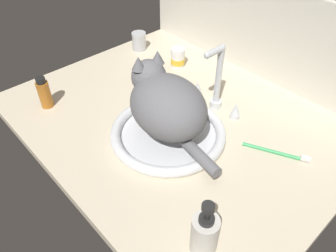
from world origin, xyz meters
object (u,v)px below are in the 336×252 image
object	(u,v)px
sink_basin	(168,133)
soap_pump_bottle	(204,234)
faucet	(216,86)
cat	(165,102)
metal_jar	(139,41)
pill_bottle	(178,58)
amber_bottle	(44,93)
toothbrush	(277,152)

from	to	relation	value
sink_basin	soap_pump_bottle	bearing A→B (deg)	-30.87
faucet	cat	xyz separation A→B (cm)	(-1.65, -20.84, 3.20)
sink_basin	cat	distance (cm)	10.54
metal_jar	faucet	bearing A→B (deg)	-8.49
metal_jar	pill_bottle	bearing A→B (deg)	5.65
metal_jar	amber_bottle	bearing A→B (deg)	-78.01
faucet	cat	bearing A→B (deg)	-94.52
faucet	amber_bottle	xyz separation A→B (cm)	(-38.73, -40.83, -3.41)
cat	amber_bottle	world-z (taller)	cat
cat	toothbrush	bearing A→B (deg)	31.68
cat	amber_bottle	xyz separation A→B (cm)	(-37.08, -19.99, -6.62)
amber_bottle	sink_basin	bearing A→B (deg)	26.98
amber_bottle	pill_bottle	xyz separation A→B (cm)	(11.26, 50.27, -1.57)
faucet	metal_jar	xyz separation A→B (cm)	(-48.95, 7.31, -4.86)
soap_pump_bottle	pill_bottle	bearing A→B (deg)	140.12
amber_bottle	toothbrush	xyz separation A→B (cm)	(65.48, 37.52, -4.56)
pill_bottle	metal_jar	world-z (taller)	pill_bottle
amber_bottle	soap_pump_bottle	bearing A→B (deg)	0.50
pill_bottle	soap_pump_bottle	size ratio (longest dim) A/B	0.49
metal_jar	soap_pump_bottle	xyz separation A→B (cm)	(80.90, -47.53, 2.09)
faucet	pill_bottle	xyz separation A→B (cm)	(-27.47, 9.44, -4.98)
amber_bottle	pill_bottle	distance (cm)	51.54
pill_bottle	toothbrush	bearing A→B (deg)	-13.23
sink_basin	amber_bottle	xyz separation A→B (cm)	(-38.73, -19.72, 3.79)
cat	pill_bottle	xyz separation A→B (cm)	(-25.82, 30.28, -8.18)
faucet	pill_bottle	size ratio (longest dim) A/B	2.95
sink_basin	pill_bottle	size ratio (longest dim) A/B	4.50
sink_basin	amber_bottle	distance (cm)	43.62
faucet	metal_jar	distance (cm)	49.73
cat	metal_jar	world-z (taller)	cat
cat	metal_jar	size ratio (longest dim) A/B	5.17
faucet	metal_jar	size ratio (longest dim) A/B	3.08
faucet	metal_jar	bearing A→B (deg)	171.51
sink_basin	metal_jar	bearing A→B (deg)	149.85
toothbrush	amber_bottle	bearing A→B (deg)	-150.19
pill_bottle	toothbrush	distance (cm)	55.78
pill_bottle	metal_jar	size ratio (longest dim) A/B	1.05
toothbrush	soap_pump_bottle	bearing A→B (deg)	-81.98
cat	toothbrush	xyz separation A→B (cm)	(28.40, 17.53, -11.18)
cat	toothbrush	size ratio (longest dim) A/B	2.19
cat	soap_pump_bottle	world-z (taller)	cat
faucet	toothbrush	distance (cm)	28.12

